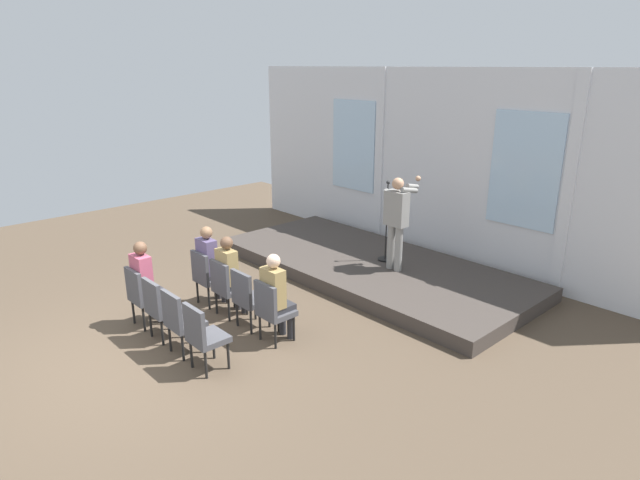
{
  "coord_description": "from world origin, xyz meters",
  "views": [
    {
      "loc": [
        6.47,
        -2.6,
        3.84
      ],
      "look_at": [
        0.18,
        3.22,
        1.04
      ],
      "focal_mm": 30.25,
      "sensor_mm": 36.0,
      "label": 1
    }
  ],
  "objects_px": {
    "chair_r0_c1": "(226,285)",
    "speaker": "(397,217)",
    "chair_r0_c0": "(207,275)",
    "chair_r1_c2": "(180,319)",
    "chair_r1_c3": "(203,334)",
    "audience_r0_c0": "(210,261)",
    "audience_r0_c1": "(230,272)",
    "chair_r0_c2": "(248,296)",
    "audience_r1_c0": "(146,279)",
    "chair_r0_c3": "(272,308)",
    "chair_r1_c1": "(160,305)",
    "mic_stand": "(386,243)",
    "audience_r0_c3": "(276,293)",
    "chair_r1_c0": "(142,293)"
  },
  "relations": [
    {
      "from": "chair_r0_c1",
      "to": "audience_r1_c0",
      "type": "height_order",
      "value": "audience_r1_c0"
    },
    {
      "from": "mic_stand",
      "to": "chair_r0_c2",
      "type": "relative_size",
      "value": 1.65
    },
    {
      "from": "mic_stand",
      "to": "chair_r0_c1",
      "type": "bearing_deg",
      "value": -97.93
    },
    {
      "from": "audience_r0_c0",
      "to": "chair_r1_c2",
      "type": "bearing_deg",
      "value": -45.9
    },
    {
      "from": "audience_r0_c3",
      "to": "chair_r1_c3",
      "type": "height_order",
      "value": "audience_r0_c3"
    },
    {
      "from": "chair_r0_c0",
      "to": "chair_r1_c3",
      "type": "relative_size",
      "value": 1.0
    },
    {
      "from": "chair_r0_c3",
      "to": "chair_r1_c1",
      "type": "xyz_separation_m",
      "value": [
        -1.17,
        -1.13,
        0.0
      ]
    },
    {
      "from": "chair_r1_c0",
      "to": "chair_r1_c2",
      "type": "bearing_deg",
      "value": 0.0
    },
    {
      "from": "chair_r0_c1",
      "to": "audience_r0_c3",
      "type": "xyz_separation_m",
      "value": [
        1.17,
        0.08,
        0.21
      ]
    },
    {
      "from": "mic_stand",
      "to": "chair_r0_c1",
      "type": "relative_size",
      "value": 1.65
    },
    {
      "from": "chair_r0_c0",
      "to": "chair_r0_c1",
      "type": "height_order",
      "value": "same"
    },
    {
      "from": "mic_stand",
      "to": "audience_r0_c3",
      "type": "height_order",
      "value": "mic_stand"
    },
    {
      "from": "chair_r1_c0",
      "to": "speaker",
      "type": "bearing_deg",
      "value": 70.63
    },
    {
      "from": "audience_r1_c0",
      "to": "audience_r0_c3",
      "type": "bearing_deg",
      "value": 32.74
    },
    {
      "from": "mic_stand",
      "to": "audience_r0_c0",
      "type": "bearing_deg",
      "value": -107.98
    },
    {
      "from": "audience_r0_c3",
      "to": "chair_r1_c2",
      "type": "xyz_separation_m",
      "value": [
        -0.58,
        -1.21,
        -0.21
      ]
    },
    {
      "from": "audience_r1_c0",
      "to": "chair_r1_c3",
      "type": "height_order",
      "value": "audience_r1_c0"
    },
    {
      "from": "speaker",
      "to": "audience_r1_c0",
      "type": "bearing_deg",
      "value": -109.72
    },
    {
      "from": "audience_r0_c1",
      "to": "chair_r1_c0",
      "type": "relative_size",
      "value": 1.4
    },
    {
      "from": "chair_r0_c0",
      "to": "chair_r0_c1",
      "type": "distance_m",
      "value": 0.58
    },
    {
      "from": "speaker",
      "to": "chair_r1_c1",
      "type": "xyz_separation_m",
      "value": [
        -0.89,
        -4.19,
        -0.71
      ]
    },
    {
      "from": "chair_r1_c2",
      "to": "chair_r1_c3",
      "type": "height_order",
      "value": "same"
    },
    {
      "from": "audience_r0_c0",
      "to": "chair_r1_c1",
      "type": "xyz_separation_m",
      "value": [
        0.58,
        -1.21,
        -0.21
      ]
    },
    {
      "from": "audience_r0_c3",
      "to": "speaker",
      "type": "bearing_deg",
      "value": 95.43
    },
    {
      "from": "audience_r0_c3",
      "to": "audience_r1_c0",
      "type": "height_order",
      "value": "audience_r1_c0"
    },
    {
      "from": "chair_r0_c1",
      "to": "chair_r1_c3",
      "type": "xyz_separation_m",
      "value": [
        1.17,
        -1.13,
        0.0
      ]
    },
    {
      "from": "mic_stand",
      "to": "chair_r1_c1",
      "type": "bearing_deg",
      "value": -95.93
    },
    {
      "from": "chair_r0_c3",
      "to": "audience_r1_c0",
      "type": "relative_size",
      "value": 0.7
    },
    {
      "from": "chair_r0_c0",
      "to": "chair_r0_c1",
      "type": "bearing_deg",
      "value": 0.0
    },
    {
      "from": "audience_r0_c0",
      "to": "audience_r0_c1",
      "type": "relative_size",
      "value": 1.03
    },
    {
      "from": "chair_r0_c3",
      "to": "chair_r1_c3",
      "type": "relative_size",
      "value": 1.0
    },
    {
      "from": "chair_r1_c0",
      "to": "mic_stand",
      "type": "bearing_deg",
      "value": 76.72
    },
    {
      "from": "audience_r0_c0",
      "to": "chair_r0_c2",
      "type": "distance_m",
      "value": 1.19
    },
    {
      "from": "chair_r1_c1",
      "to": "chair_r1_c3",
      "type": "xyz_separation_m",
      "value": [
        1.17,
        0.0,
        0.0
      ]
    },
    {
      "from": "chair_r0_c1",
      "to": "chair_r1_c0",
      "type": "relative_size",
      "value": 1.0
    },
    {
      "from": "audience_r0_c1",
      "to": "chair_r0_c1",
      "type": "bearing_deg",
      "value": -90.0
    },
    {
      "from": "chair_r0_c1",
      "to": "speaker",
      "type": "bearing_deg",
      "value": 73.83
    },
    {
      "from": "chair_r1_c1",
      "to": "audience_r0_c3",
      "type": "bearing_deg",
      "value": 45.92
    },
    {
      "from": "chair_r0_c0",
      "to": "chair_r1_c2",
      "type": "relative_size",
      "value": 1.0
    },
    {
      "from": "audience_r0_c0",
      "to": "audience_r1_c0",
      "type": "distance_m",
      "value": 1.13
    },
    {
      "from": "mic_stand",
      "to": "chair_r1_c3",
      "type": "height_order",
      "value": "mic_stand"
    },
    {
      "from": "audience_r0_c1",
      "to": "chair_r1_c1",
      "type": "relative_size",
      "value": 1.4
    },
    {
      "from": "chair_r0_c0",
      "to": "chair_r1_c0",
      "type": "relative_size",
      "value": 1.0
    },
    {
      "from": "chair_r0_c3",
      "to": "chair_r1_c1",
      "type": "height_order",
      "value": "same"
    },
    {
      "from": "chair_r0_c1",
      "to": "chair_r0_c2",
      "type": "distance_m",
      "value": 0.58
    },
    {
      "from": "mic_stand",
      "to": "chair_r0_c3",
      "type": "xyz_separation_m",
      "value": [
        0.71,
        -3.3,
        -0.05
      ]
    },
    {
      "from": "audience_r0_c1",
      "to": "chair_r1_c3",
      "type": "xyz_separation_m",
      "value": [
        1.17,
        -1.21,
        -0.2
      ]
    },
    {
      "from": "mic_stand",
      "to": "chair_r0_c1",
      "type": "height_order",
      "value": "mic_stand"
    },
    {
      "from": "mic_stand",
      "to": "chair_r0_c3",
      "type": "relative_size",
      "value": 1.65
    },
    {
      "from": "chair_r1_c1",
      "to": "speaker",
      "type": "bearing_deg",
      "value": 78.04
    }
  ]
}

